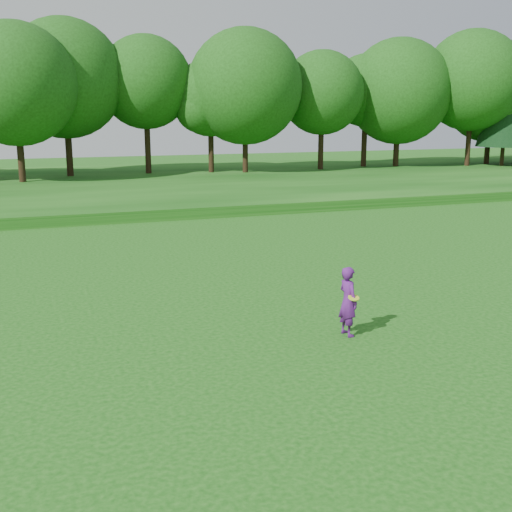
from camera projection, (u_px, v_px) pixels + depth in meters
name	position (u px, v px, depth m)	size (l,w,h in m)	color
ground	(318.00, 342.00, 15.86)	(140.00, 140.00, 0.00)	#11470D
berm	(116.00, 185.00, 46.91)	(130.00, 30.00, 0.60)	#11470D
walking_path	(155.00, 218.00, 34.16)	(130.00, 1.60, 0.04)	gray
treeline	(104.00, 78.00, 48.86)	(104.00, 7.00, 15.00)	#173F0E
woman	(348.00, 301.00, 16.17)	(0.49, 0.71, 1.79)	#54186C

